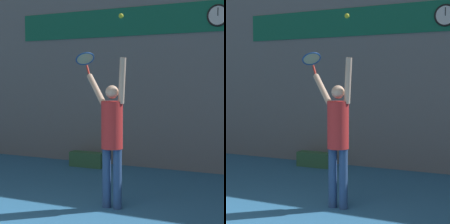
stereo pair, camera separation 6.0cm
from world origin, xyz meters
TOP-DOWN VIEW (x-y plane):
  - back_wall at (0.00, 5.57)m, footprint 18.00×0.10m
  - sponsor_banner at (0.00, 5.51)m, footprint 6.24×0.02m
  - scoreboard_clock at (1.60, 5.49)m, footprint 0.45×0.04m
  - tennis_player at (0.62, 2.57)m, footprint 0.85×0.54m
  - tennis_racket at (-0.07, 3.03)m, footprint 0.40×0.41m
  - tennis_ball at (0.79, 2.51)m, footprint 0.07×0.07m
  - equipment_bag at (-1.13, 5.04)m, footprint 0.79×0.27m

SIDE VIEW (x-z plane):
  - equipment_bag at x=-1.13m, z-range 0.00..0.33m
  - tennis_player at x=0.62m, z-range 0.01..2.24m
  - tennis_racket at x=-0.07m, z-range 2.05..2.44m
  - back_wall at x=0.00m, z-range 0.00..5.00m
  - tennis_ball at x=0.79m, z-range 2.78..2.85m
  - sponsor_banner at x=0.00m, z-range 2.90..3.52m
  - scoreboard_clock at x=1.60m, z-range 2.98..3.43m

